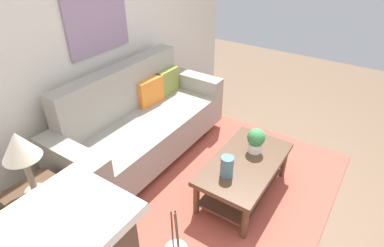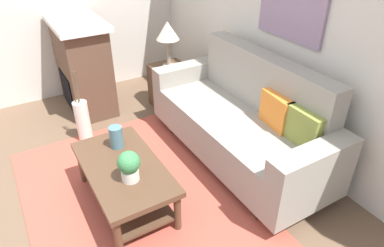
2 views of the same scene
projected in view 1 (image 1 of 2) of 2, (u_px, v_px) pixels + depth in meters
The scene contains 15 objects.
ground_plane at pixel (279, 211), 3.05m from camera, with size 8.97×8.97×0.00m, color brown.
wall_back at pixel (99, 36), 3.37m from camera, with size 4.97×0.10×2.70m, color silver.
area_rug at pixel (234, 190), 3.28m from camera, with size 2.56×1.84×0.01m, color #B24C3D.
couch at pixel (141, 124), 3.58m from camera, with size 2.15×0.84×1.08m.
throw_pillow_orange at pixel (150, 91), 3.74m from camera, with size 0.36×0.12×0.32m, color orange.
throw_pillow_olive at pixel (167, 82), 3.97m from camera, with size 0.36×0.12×0.32m, color olive.
coffee_table at pixel (244, 170), 3.08m from camera, with size 1.10×0.60×0.43m.
tabletop_vase at pixel (227, 167), 2.79m from camera, with size 0.12×0.12×0.21m, color slate.
potted_plant_tabletop at pixel (256, 140), 3.08m from camera, with size 0.18×0.18×0.26m.
side_table at pixel (45, 215), 2.64m from camera, with size 0.44×0.44×0.56m, color #513826.
table_lamp at pixel (20, 148), 2.26m from camera, with size 0.28×0.28×0.57m.
floor_vase_branch_a at pixel (177, 229), 2.05m from camera, with size 0.01×0.01×0.36m, color brown.
floor_vase_branch_b at pixel (172, 231), 2.04m from camera, with size 0.01×0.01×0.36m, color brown.
floor_vase_branch_c at pixel (177, 234), 2.02m from camera, with size 0.01×0.01×0.36m, color brown.
framed_painting at pixel (97, 19), 3.19m from camera, with size 0.80×0.03×0.70m, color gray.
Camera 1 is at (-2.23, -0.45, 2.36)m, focal length 29.00 mm.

